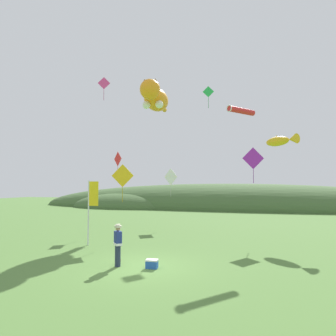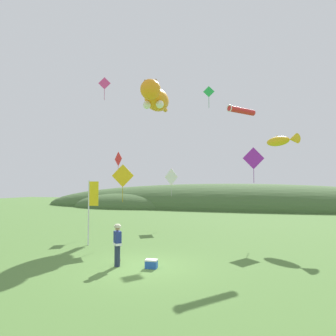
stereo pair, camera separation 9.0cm
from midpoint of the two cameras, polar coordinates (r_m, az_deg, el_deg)
name	(u,v)px [view 1 (the left image)]	position (r m, az deg, el deg)	size (l,w,h in m)	color
ground_plane	(140,267)	(13.34, -5.51, -18.20)	(120.00, 120.00, 0.00)	#517A38
distant_hill_ridge	(216,208)	(46.02, 8.98, -7.53)	(62.82, 14.77, 7.34)	#426033
festival_attendant	(118,244)	(13.27, -9.73, -14.02)	(0.48, 0.48, 1.77)	#232D47
kite_spool	(118,261)	(14.00, -9.61, -17.00)	(0.13, 0.22, 0.22)	olive
picnic_cooler	(152,264)	(13.03, -3.30, -17.75)	(0.52, 0.37, 0.36)	blue
festival_banner_pole	(91,203)	(17.90, -14.58, -6.45)	(0.66, 0.08, 3.70)	silver
kite_giant_cat	(155,98)	(25.87, -2.59, 13.11)	(2.41, 6.96, 2.12)	orange
kite_fish_windsock	(281,141)	(22.44, 20.56, 4.88)	(2.33, 2.24, 0.78)	gold
kite_tube_streamer	(241,111)	(19.48, 13.59, 10.56)	(1.68, 1.93, 0.44)	red
kite_diamond_red	(118,159)	(23.53, -9.65, 1.68)	(0.94, 0.65, 2.03)	red
kite_diamond_violet	(253,158)	(20.39, 15.79, 1.75)	(1.36, 0.50, 2.34)	purple
kite_diamond_gold	(123,176)	(18.49, -8.78, -1.50)	(1.39, 0.20, 2.30)	yellow
kite_diamond_pink	(104,83)	(25.53, -12.21, 15.46)	(0.94, 0.35, 1.89)	#E53F8C
kite_diamond_white	(171,177)	(24.99, 0.42, -1.74)	(1.32, 0.59, 2.33)	white
kite_diamond_green	(208,92)	(25.40, 7.58, 14.15)	(0.91, 0.19, 1.82)	green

